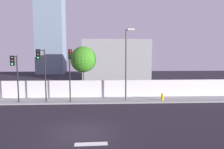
{
  "coord_description": "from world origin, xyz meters",
  "views": [
    {
      "loc": [
        1.31,
        -12.29,
        5.0
      ],
      "look_at": [
        2.2,
        6.5,
        2.89
      ],
      "focal_mm": 33.1,
      "sensor_mm": 36.0,
      "label": 1
    }
  ],
  "objects_px": {
    "traffic_light_right": "(42,64)",
    "traffic_light_center": "(15,69)",
    "roadside_tree_midleft": "(83,59)",
    "street_lamp_curbside": "(127,59)",
    "fire_hydrant": "(162,97)",
    "traffic_light_left": "(70,64)"
  },
  "relations": [
    {
      "from": "fire_hydrant",
      "to": "traffic_light_right",
      "type": "bearing_deg",
      "value": -176.01
    },
    {
      "from": "traffic_light_left",
      "to": "traffic_light_right",
      "type": "xyz_separation_m",
      "value": [
        -2.51,
        -0.28,
        0.02
      ]
    },
    {
      "from": "traffic_light_left",
      "to": "fire_hydrant",
      "type": "distance_m",
      "value": 9.54
    },
    {
      "from": "traffic_light_right",
      "to": "roadside_tree_midleft",
      "type": "distance_m",
      "value": 4.99
    },
    {
      "from": "traffic_light_right",
      "to": "roadside_tree_midleft",
      "type": "height_order",
      "value": "roadside_tree_midleft"
    },
    {
      "from": "street_lamp_curbside",
      "to": "fire_hydrant",
      "type": "bearing_deg",
      "value": 1.06
    },
    {
      "from": "street_lamp_curbside",
      "to": "traffic_light_center",
      "type": "bearing_deg",
      "value": -177.75
    },
    {
      "from": "traffic_light_center",
      "to": "street_lamp_curbside",
      "type": "bearing_deg",
      "value": 2.25
    },
    {
      "from": "traffic_light_center",
      "to": "fire_hydrant",
      "type": "bearing_deg",
      "value": 1.95
    },
    {
      "from": "traffic_light_left",
      "to": "roadside_tree_midleft",
      "type": "height_order",
      "value": "roadside_tree_midleft"
    },
    {
      "from": "traffic_light_center",
      "to": "traffic_light_right",
      "type": "relative_size",
      "value": 0.89
    },
    {
      "from": "street_lamp_curbside",
      "to": "fire_hydrant",
      "type": "relative_size",
      "value": 9.31
    },
    {
      "from": "traffic_light_center",
      "to": "roadside_tree_midleft",
      "type": "relative_size",
      "value": 0.81
    },
    {
      "from": "traffic_light_right",
      "to": "street_lamp_curbside",
      "type": "bearing_deg",
      "value": 5.33
    },
    {
      "from": "roadside_tree_midleft",
      "to": "traffic_light_right",
      "type": "bearing_deg",
      "value": -133.74
    },
    {
      "from": "traffic_light_left",
      "to": "roadside_tree_midleft",
      "type": "xyz_separation_m",
      "value": [
        0.94,
        3.32,
        0.33
      ]
    },
    {
      "from": "traffic_light_left",
      "to": "roadside_tree_midleft",
      "type": "bearing_deg",
      "value": 74.2
    },
    {
      "from": "traffic_light_center",
      "to": "traffic_light_right",
      "type": "bearing_deg",
      "value": -7.21
    },
    {
      "from": "traffic_light_right",
      "to": "fire_hydrant",
      "type": "relative_size",
      "value": 6.8
    },
    {
      "from": "traffic_light_right",
      "to": "fire_hydrant",
      "type": "xyz_separation_m",
      "value": [
        11.46,
        0.8,
        -3.28
      ]
    },
    {
      "from": "traffic_light_right",
      "to": "traffic_light_center",
      "type": "bearing_deg",
      "value": 172.79
    },
    {
      "from": "traffic_light_left",
      "to": "street_lamp_curbside",
      "type": "bearing_deg",
      "value": 4.85
    }
  ]
}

